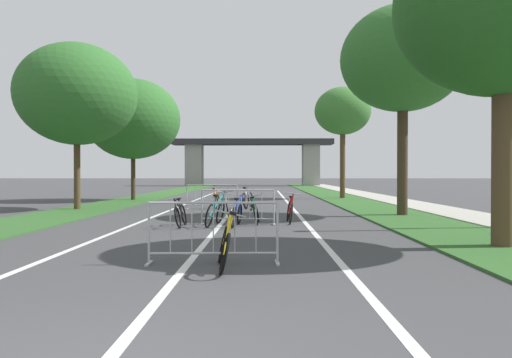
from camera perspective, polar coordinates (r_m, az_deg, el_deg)
grass_verge_left at (r=32.31m, az=-12.30°, el=-2.02°), size 2.73×68.80×0.05m
grass_verge_right at (r=31.84m, az=9.44°, el=-2.05°), size 2.73×68.80×0.05m
sidewalk_path_right at (r=32.29m, az=13.67°, el=-2.00°), size 2.09×68.80×0.08m
lane_stripe_center at (r=23.28m, az=-2.32°, el=-3.09°), size 0.14×39.80×0.01m
lane_stripe_right_lane at (r=23.28m, az=4.03°, el=-3.09°), size 0.14×39.80×0.01m
lane_stripe_left_lane at (r=23.56m, az=-8.60°, el=-3.05°), size 0.14×39.80×0.01m
overpass_bridge at (r=60.21m, az=-0.42°, el=2.88°), size 19.72×3.22×5.74m
tree_left_pine_near at (r=21.75m, az=-20.22°, el=9.26°), size 4.92×4.92×6.89m
tree_left_pine_far at (r=28.34m, az=-14.19°, el=6.80°), size 5.27×5.27×6.81m
tree_right_cypress_far at (r=11.58m, az=26.98°, el=17.65°), size 4.37×4.37×6.80m
tree_right_oak_near at (r=18.56m, az=16.79°, el=13.23°), size 4.41×4.41×7.47m
tree_right_maple_mid at (r=30.02m, az=10.10°, el=7.78°), size 3.38×3.38×6.73m
crowd_barrier_nearest at (r=8.26m, az=-5.01°, el=-6.33°), size 2.23×0.52×1.05m
crowd_barrier_second at (r=14.49m, az=-2.16°, el=-3.32°), size 2.24×0.57×1.05m
crowd_barrier_third at (r=20.84m, az=-5.18°, el=-2.11°), size 2.23×0.49×1.05m
bicycle_red_0 at (r=15.03m, az=3.99°, el=-3.75°), size 0.55×1.67×0.97m
bicycle_white_1 at (r=15.09m, az=-3.34°, el=-3.67°), size 0.54×1.66×0.98m
bicycle_blue_2 at (r=14.05m, az=-2.26°, el=-4.14°), size 0.50×1.62×0.91m
bicycle_silver_3 at (r=20.33m, az=-0.98°, el=-2.62°), size 0.49×1.60×0.94m
bicycle_purple_4 at (r=21.34m, az=-0.96°, el=-2.41°), size 0.55×1.68×0.96m
bicycle_orange_5 at (r=21.27m, az=-4.64°, el=-2.48°), size 0.51×1.63×0.96m
bicycle_teal_6 at (r=14.18m, az=-4.77°, el=-3.98°), size 0.70×1.76×1.00m
bicycle_yellow_7 at (r=7.79m, az=-3.71°, el=-7.90°), size 0.52×1.65×0.95m
bicycle_green_8 at (r=14.83m, az=-0.02°, el=-3.86°), size 0.48×1.73×0.87m
bicycle_black_9 at (r=14.09m, az=-8.83°, el=-4.14°), size 0.43×1.59×0.89m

